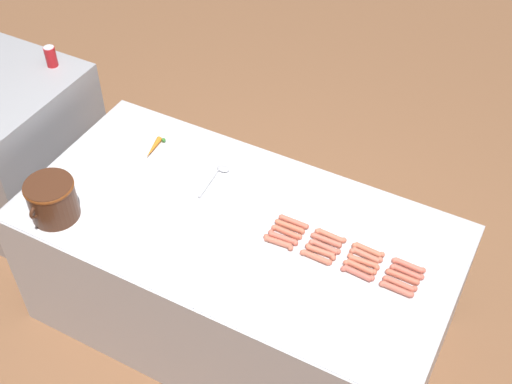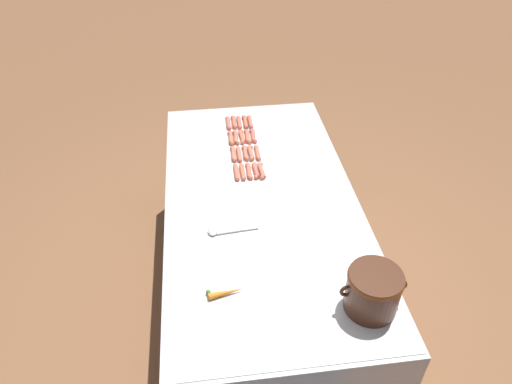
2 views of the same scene
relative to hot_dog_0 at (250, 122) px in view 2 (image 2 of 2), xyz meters
name	(u,v)px [view 2 (image 2 of 2)]	position (x,y,z in m)	size (l,w,h in m)	color
ground_plane	(261,292)	(0.03, 0.83, -0.84)	(20.00, 20.00, 0.00)	brown
griddle_counter	(261,250)	(0.03, 0.83, -0.43)	(1.09, 2.16, 0.83)	#BCBCC1
hot_dog_0	(250,122)	(0.00, 0.00, 0.00)	(0.03, 0.16, 0.03)	#CE6853
hot_dog_1	(253,136)	(0.00, 0.18, 0.00)	(0.04, 0.16, 0.03)	#CE6553
hot_dog_2	(257,153)	(0.00, 0.39, 0.00)	(0.03, 0.16, 0.03)	#D16C52
hot_dog_3	(261,171)	(0.00, 0.58, 0.00)	(0.04, 0.16, 0.03)	#CD6B52
hot_dog_4	(245,122)	(0.04, 0.00, 0.00)	(0.03, 0.16, 0.03)	#CC654F
hot_dog_5	(247,136)	(0.04, 0.19, 0.00)	(0.03, 0.16, 0.03)	#CF6C50
hot_dog_6	(251,153)	(0.04, 0.38, 0.00)	(0.03, 0.16, 0.03)	#CF6E53
hot_dog_7	(255,171)	(0.04, 0.58, 0.00)	(0.04, 0.16, 0.03)	#D76753
hot_dog_8	(239,122)	(0.08, 0.00, 0.00)	(0.03, 0.16, 0.03)	#CF674D
hot_dog_9	(242,137)	(0.08, 0.19, 0.00)	(0.04, 0.16, 0.03)	#D86B4F
hot_dog_10	(245,153)	(0.08, 0.38, 0.00)	(0.03, 0.16, 0.03)	#CB6A55
hot_dog_11	(249,171)	(0.08, 0.58, 0.00)	(0.03, 0.16, 0.03)	#D86A4F
hot_dog_12	(234,122)	(0.11, -0.01, 0.00)	(0.03, 0.16, 0.03)	#D06551
hot_dog_13	(236,137)	(0.12, 0.19, 0.00)	(0.04, 0.16, 0.03)	#CB6E55
hot_dog_14	(239,154)	(0.12, 0.39, 0.00)	(0.03, 0.16, 0.03)	#CB6A53
hot_dog_15	(242,172)	(0.12, 0.58, 0.00)	(0.03, 0.16, 0.03)	#D46B4D
hot_dog_16	(228,123)	(0.15, 0.00, 0.00)	(0.03, 0.16, 0.03)	#D66954
hot_dog_17	(231,138)	(0.15, 0.19, 0.00)	(0.04, 0.16, 0.03)	#CB6C4F
hot_dog_18	(233,154)	(0.15, 0.38, 0.00)	(0.03, 0.16, 0.03)	#CC6D52
hot_dog_19	(236,172)	(0.15, 0.58, 0.00)	(0.03, 0.16, 0.03)	#D26851
bean_pot	(373,290)	(-0.34, 1.63, 0.10)	(0.30, 0.24, 0.21)	#472616
serving_spoon	(221,231)	(0.28, 1.07, -0.01)	(0.27, 0.07, 0.02)	#B7B7BC
carrot	(226,292)	(0.29, 1.48, 0.00)	(0.18, 0.06, 0.03)	orange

